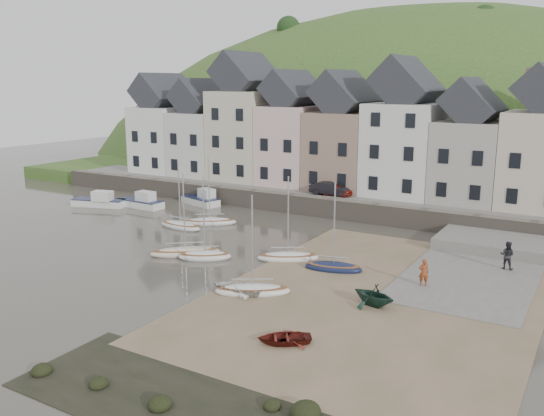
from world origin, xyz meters
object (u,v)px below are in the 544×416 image
Objects in this scene: car_right at (330,188)px; person_dark at (507,255)px; car_left at (336,190)px; rowboat_white at (237,287)px; sailboat_0 at (210,222)px; rowboat_green at (374,294)px; person_red at (424,272)px; rowboat_red at (284,338)px.

person_dark is at bearing -122.84° from car_right.
car_right is (-0.64, 0.00, 0.09)m from car_left.
rowboat_white is 0.98× the size of car_left.
car_left is at bearing 54.47° from sailboat_0.
car_left reaches higher than person_dark.
rowboat_green is (7.83, 2.22, 0.34)m from rowboat_white.
person_red is at bearing -142.05° from car_right.
sailboat_0 reaches higher than rowboat_green.
person_red is 22.00m from car_right.
car_right reaches higher than car_left.
car_right reaches higher than person_dark.
person_red reaches higher than rowboat_green.
sailboat_0 is at bearing 143.39° from car_left.
rowboat_red is 1.54× the size of person_red.
car_left is 0.83× the size of car_right.
person_dark is (3.92, 6.08, 0.11)m from person_red.
person_red reaches higher than rowboat_white.
person_dark reaches higher than person_red.
car_right is (-4.88, 23.51, 1.86)m from rowboat_white.
rowboat_white is 24.09m from car_right.
sailboat_0 is at bearing -146.24° from rowboat_white.
person_red reaches higher than rowboat_red.
person_dark reaches higher than rowboat_green.
person_red is at bearing -16.39° from sailboat_0.
sailboat_0 is at bearing 3.77° from person_dark.
sailboat_0 is 1.94× the size of rowboat_white.
sailboat_0 reaches higher than car_right.
car_left is (-13.58, 16.73, 1.19)m from person_red.
rowboat_red is 30.05m from car_right.
sailboat_0 is 12.73m from car_right.
rowboat_green is 24.52m from car_left.
rowboat_red is (17.55, -17.50, 0.07)m from sailboat_0.
rowboat_green is 1.34× the size of person_dark.
person_dark is 20.52m from car_left.
rowboat_red is at bearing -3.75° from rowboat_green.
rowboat_white is at bearing 11.16° from person_red.
rowboat_green is 1.51× the size of person_red.
rowboat_red is at bearing 47.72° from person_red.
sailboat_0 is 3.70× the size of person_red.
car_left is at bearing -178.16° from rowboat_white.
sailboat_0 is 13.07m from car_left.
rowboat_green reaches higher than rowboat_white.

